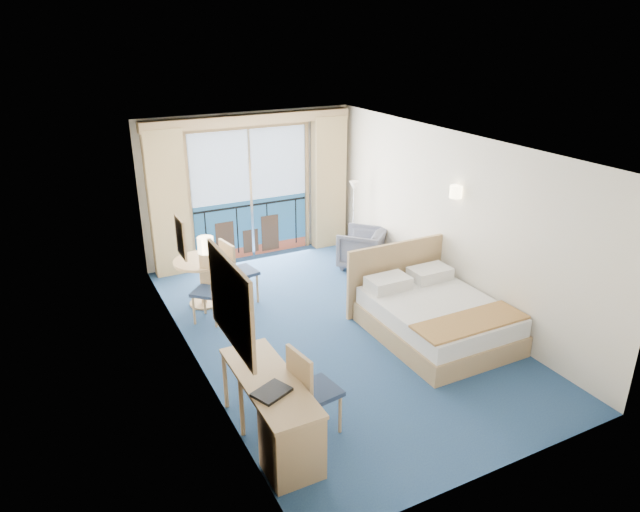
# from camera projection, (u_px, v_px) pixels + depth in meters

# --- Properties ---
(floor) EXTENTS (6.50, 6.50, 0.00)m
(floor) POSITION_uv_depth(u_px,v_px,m) (333.00, 328.00, 8.31)
(floor) COLOR navy
(floor) RESTS_ON ground
(room_walls) EXTENTS (4.04, 6.54, 2.72)m
(room_walls) POSITION_uv_depth(u_px,v_px,m) (334.00, 212.00, 7.64)
(room_walls) COLOR #EDE5CD
(room_walls) RESTS_ON ground
(balcony_door) EXTENTS (2.36, 0.03, 2.52)m
(balcony_door) POSITION_uv_depth(u_px,v_px,m) (251.00, 198.00, 10.53)
(balcony_door) COLOR navy
(balcony_door) RESTS_ON room_walls
(curtain_left) EXTENTS (0.65, 0.22, 2.55)m
(curtain_left) POSITION_uv_depth(u_px,v_px,m) (168.00, 204.00, 9.71)
(curtain_left) COLOR tan
(curtain_left) RESTS_ON room_walls
(curtain_right) EXTENTS (0.65, 0.22, 2.55)m
(curtain_right) POSITION_uv_depth(u_px,v_px,m) (329.00, 183.00, 11.01)
(curtain_right) COLOR tan
(curtain_right) RESTS_ON room_walls
(pelmet) EXTENTS (3.80, 0.25, 0.18)m
(pelmet) POSITION_uv_depth(u_px,v_px,m) (250.00, 120.00, 9.89)
(pelmet) COLOR tan
(pelmet) RESTS_ON room_walls
(mirror) EXTENTS (0.05, 1.25, 0.95)m
(mirror) POSITION_uv_depth(u_px,v_px,m) (231.00, 303.00, 5.66)
(mirror) COLOR tan
(mirror) RESTS_ON room_walls
(wall_print) EXTENTS (0.04, 0.42, 0.52)m
(wall_print) POSITION_uv_depth(u_px,v_px,m) (181.00, 237.00, 7.25)
(wall_print) COLOR tan
(wall_print) RESTS_ON room_walls
(sconce_left) EXTENTS (0.18, 0.18, 0.18)m
(sconce_left) POSITION_uv_depth(u_px,v_px,m) (206.00, 245.00, 6.30)
(sconce_left) COLOR #FBE5AF
(sconce_left) RESTS_ON room_walls
(sconce_right) EXTENTS (0.18, 0.18, 0.18)m
(sconce_right) POSITION_uv_depth(u_px,v_px,m) (456.00, 192.00, 8.31)
(sconce_right) COLOR #FBE5AF
(sconce_right) RESTS_ON room_walls
(bed) EXTENTS (1.73, 2.06, 1.09)m
(bed) POSITION_uv_depth(u_px,v_px,m) (434.00, 315.00, 8.04)
(bed) COLOR tan
(bed) RESTS_ON ground
(nightstand) EXTENTS (0.45, 0.43, 0.59)m
(nightstand) POSITION_uv_depth(u_px,v_px,m) (412.00, 275.00, 9.37)
(nightstand) COLOR tan
(nightstand) RESTS_ON ground
(phone) EXTENTS (0.23, 0.21, 0.09)m
(phone) POSITION_uv_depth(u_px,v_px,m) (415.00, 256.00, 9.22)
(phone) COLOR silver
(phone) RESTS_ON nightstand
(armchair) EXTENTS (1.09, 1.09, 0.71)m
(armchair) POSITION_uv_depth(u_px,v_px,m) (362.00, 248.00, 10.31)
(armchair) COLOR #4C4F5C
(armchair) RESTS_ON ground
(floor_lamp) EXTENTS (0.20, 0.20, 1.45)m
(floor_lamp) POSITION_uv_depth(u_px,v_px,m) (354.00, 200.00, 10.57)
(floor_lamp) COLOR silver
(floor_lamp) RESTS_ON ground
(desk) EXTENTS (0.55, 1.60, 0.75)m
(desk) POSITION_uv_depth(u_px,v_px,m) (287.00, 430.00, 5.59)
(desk) COLOR tan
(desk) RESTS_ON ground
(desk_chair) EXTENTS (0.52, 0.51, 1.04)m
(desk_chair) POSITION_uv_depth(u_px,v_px,m) (309.00, 387.00, 5.97)
(desk_chair) COLOR #202E4B
(desk_chair) RESTS_ON ground
(folder) EXTENTS (0.43, 0.38, 0.03)m
(folder) POSITION_uv_depth(u_px,v_px,m) (272.00, 392.00, 5.59)
(folder) COLOR black
(folder) RESTS_ON desk
(desk_lamp) EXTENTS (0.12, 0.12, 0.47)m
(desk_lamp) POSITION_uv_depth(u_px,v_px,m) (246.00, 329.00, 6.08)
(desk_lamp) COLOR silver
(desk_lamp) RESTS_ON desk
(round_table) EXTENTS (0.84, 0.84, 0.76)m
(round_table) POSITION_uv_depth(u_px,v_px,m) (202.00, 271.00, 8.83)
(round_table) COLOR tan
(round_table) RESTS_ON ground
(table_chair_a) EXTENTS (0.53, 0.52, 1.05)m
(table_chair_a) POSITION_uv_depth(u_px,v_px,m) (235.00, 268.00, 8.86)
(table_chair_a) COLOR #202E4B
(table_chair_a) RESTS_ON ground
(table_chair_b) EXTENTS (0.61, 0.61, 0.99)m
(table_chair_b) POSITION_uv_depth(u_px,v_px,m) (211.00, 284.00, 8.41)
(table_chair_b) COLOR #202E4B
(table_chair_b) RESTS_ON ground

